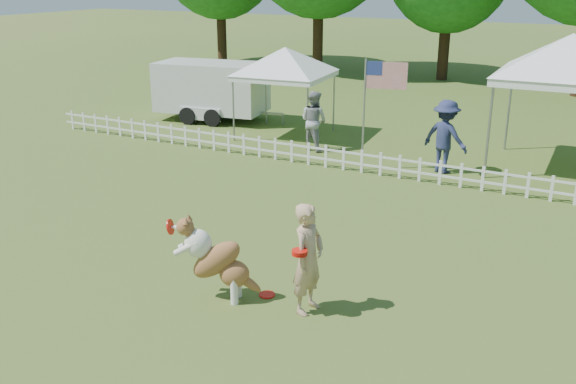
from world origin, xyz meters
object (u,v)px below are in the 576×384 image
(frisbee_on_turf, at_px, (267,295))
(spectator_a, at_px, (314,121))
(canopy_tent_left, at_px, (285,93))
(flag_pole, at_px, (364,116))
(cargo_trailer, at_px, (212,91))
(handler, at_px, (308,259))
(spectator_b, at_px, (445,137))
(dog, at_px, (218,260))
(canopy_tent_right, at_px, (564,105))

(frisbee_on_turf, height_order, spectator_a, spectator_a)
(canopy_tent_left, xyz_separation_m, flag_pole, (3.47, -2.26, 0.09))
(frisbee_on_turf, xyz_separation_m, cargo_trailer, (-7.98, 10.05, 0.98))
(handler, relative_size, spectator_b, 0.92)
(frisbee_on_turf, height_order, flag_pole, flag_pole)
(spectator_b, bearing_deg, dog, 97.71)
(canopy_tent_left, bearing_deg, flag_pole, -38.94)
(spectator_a, bearing_deg, spectator_b, -172.49)
(handler, height_order, flag_pole, flag_pole)
(canopy_tent_left, height_order, canopy_tent_right, canopy_tent_right)
(frisbee_on_turf, xyz_separation_m, flag_pole, (-1.24, 7.01, 1.40))
(canopy_tent_right, height_order, flag_pole, canopy_tent_right)
(dog, xyz_separation_m, canopy_tent_right, (3.75, 9.79, 1.01))
(frisbee_on_turf, relative_size, canopy_tent_right, 0.08)
(handler, bearing_deg, canopy_tent_right, -10.29)
(frisbee_on_turf, bearing_deg, handler, -7.71)
(frisbee_on_turf, xyz_separation_m, spectator_b, (0.65, 7.80, 0.91))
(frisbee_on_turf, bearing_deg, dog, -143.92)
(handler, height_order, canopy_tent_left, canopy_tent_left)
(cargo_trailer, height_order, spectator_b, cargo_trailer)
(canopy_tent_right, xyz_separation_m, spectator_a, (-6.33, -1.19, -0.83))
(handler, distance_m, canopy_tent_left, 10.87)
(canopy_tent_right, bearing_deg, cargo_trailer, 175.06)
(handler, relative_size, frisbee_on_turf, 6.64)
(flag_pole, height_order, spectator_b, flag_pole)
(spectator_b, bearing_deg, flag_pole, 39.01)
(frisbee_on_turf, xyz_separation_m, canopy_tent_right, (3.14, 9.34, 1.66))
(frisbee_on_turf, distance_m, canopy_tent_right, 10.00)
(cargo_trailer, relative_size, flag_pole, 1.60)
(canopy_tent_right, bearing_deg, dog, -112.25)
(cargo_trailer, bearing_deg, spectator_a, -30.80)
(spectator_a, bearing_deg, canopy_tent_left, -23.50)
(handler, distance_m, flag_pole, 7.41)
(canopy_tent_left, xyz_separation_m, canopy_tent_right, (7.85, 0.07, 0.36))
(cargo_trailer, xyz_separation_m, spectator_b, (8.63, -2.25, -0.07))
(canopy_tent_left, bearing_deg, canopy_tent_right, -5.32)
(frisbee_on_turf, xyz_separation_m, canopy_tent_left, (-4.71, 9.27, 1.31))
(canopy_tent_left, bearing_deg, handler, -65.55)
(cargo_trailer, relative_size, spectator_b, 2.45)
(canopy_tent_left, relative_size, flag_pole, 0.93)
(dog, distance_m, frisbee_on_turf, 0.99)
(dog, relative_size, canopy_tent_left, 0.50)
(spectator_b, bearing_deg, frisbee_on_turf, 101.62)
(cargo_trailer, distance_m, flag_pole, 7.41)
(handler, relative_size, canopy_tent_right, 0.51)
(dog, distance_m, spectator_a, 8.97)
(handler, xyz_separation_m, spectator_b, (-0.12, 7.90, 0.07))
(cargo_trailer, height_order, flag_pole, flag_pole)
(dog, height_order, cargo_trailer, cargo_trailer)
(dog, bearing_deg, spectator_a, 88.23)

